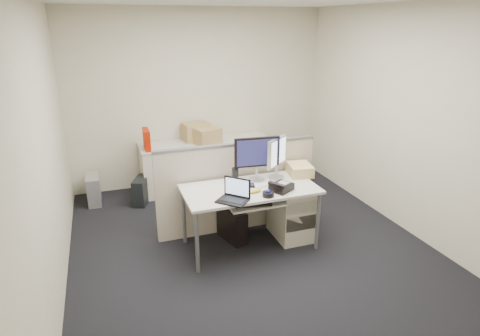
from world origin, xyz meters
name	(u,v)px	position (x,y,z in m)	size (l,w,h in m)	color
floor	(250,245)	(0.00, 0.00, -0.01)	(4.00, 4.50, 0.01)	black
wall_back	(199,99)	(0.00, 2.25, 1.35)	(4.00, 0.02, 2.70)	beige
wall_front	(392,232)	(0.00, -2.25, 1.35)	(4.00, 0.02, 2.70)	beige
wall_left	(45,153)	(-2.00, 0.00, 1.35)	(0.02, 4.50, 2.70)	beige
wall_right	(404,120)	(2.00, 0.00, 1.35)	(0.02, 4.50, 2.70)	beige
desk	(250,193)	(0.00, 0.00, 0.66)	(1.50, 0.75, 0.73)	silver
keyboard_tray	(256,203)	(0.00, -0.18, 0.62)	(0.62, 0.32, 0.02)	silver
drawer_pedestal	(291,211)	(0.55, 0.05, 0.33)	(0.40, 0.55, 0.65)	#BBB9A5
cubicle_partition	(237,188)	(0.00, 0.45, 0.55)	(2.00, 0.06, 1.10)	beige
back_counter	(206,165)	(0.00, 1.93, 0.36)	(2.00, 0.60, 0.72)	#BBB9A5
monitor_main	(257,159)	(0.15, 0.18, 0.99)	(0.53, 0.20, 0.53)	black
monitor_small	(277,159)	(0.40, 0.18, 0.97)	(0.40, 0.20, 0.49)	#B7B7BC
laptop	(232,192)	(-0.30, -0.28, 0.84)	(0.30, 0.23, 0.23)	black
trackball	(268,194)	(0.10, -0.28, 0.75)	(0.12, 0.12, 0.05)	black
desk_phone	(281,187)	(0.30, -0.18, 0.77)	(0.24, 0.19, 0.07)	black
paper_stack	(257,182)	(0.14, 0.12, 0.74)	(0.23, 0.30, 0.01)	silver
sticky_pad	(246,188)	(-0.05, 0.00, 0.74)	(0.08, 0.08, 0.01)	#F9F936
travel_mug	(235,176)	(-0.10, 0.22, 0.81)	(0.08, 0.08, 0.16)	black
banana	(255,191)	(0.00, -0.15, 0.75)	(0.16, 0.04, 0.04)	gold
cellphone	(252,185)	(0.04, 0.05, 0.74)	(0.06, 0.12, 0.02)	black
manila_folders	(300,169)	(0.72, 0.20, 0.79)	(0.26, 0.34, 0.13)	#DAB879
keyboard	(253,204)	(-0.05, -0.22, 0.64)	(0.40, 0.14, 0.02)	black
pc_tower_desk	(232,225)	(-0.15, 0.20, 0.20)	(0.17, 0.42, 0.39)	black
pc_tower_spare_dark	(142,190)	(-1.05, 1.63, 0.19)	(0.16, 0.41, 0.38)	black
pc_tower_spare_silver	(94,189)	(-1.70, 1.86, 0.21)	(0.18, 0.44, 0.41)	#B7B7BC
cardboard_box_left	(196,132)	(-0.12, 2.05, 0.87)	(0.39, 0.29, 0.29)	tan
cardboard_box_right	(208,137)	(0.00, 1.81, 0.85)	(0.36, 0.28, 0.26)	tan
red_binder	(147,140)	(-0.90, 1.83, 0.88)	(0.08, 0.33, 0.31)	#A81801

